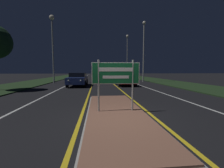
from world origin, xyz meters
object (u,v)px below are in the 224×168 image
object	(u,v)px
highway_sign	(116,76)
car_approaching_0	(78,79)
streetlight_right_far	(127,48)
car_receding_2	(109,74)
car_receding_0	(125,79)
car_receding_1	(113,75)
streetlight_right_near	(144,45)
streetlight_left_near	(52,35)
car_receding_3	(107,73)

from	to	relation	value
highway_sign	car_approaching_0	distance (m)	11.36
streetlight_right_far	car_receding_2	world-z (taller)	streetlight_right_far
car_receding_0	car_receding_1	xyz separation A→B (m)	(0.16, 13.97, -0.02)
streetlight_right_near	streetlight_left_near	bearing A→B (deg)	-175.34
streetlight_right_far	car_receding_1	bearing A→B (deg)	-131.30
streetlight_right_far	car_receding_1	xyz separation A→B (m)	(-3.75, -4.27, -6.19)
car_receding_0	car_receding_3	size ratio (longest dim) A/B	0.96
car_receding_2	streetlight_left_near	bearing A→B (deg)	-112.84
streetlight_right_near	car_receding_3	size ratio (longest dim) A/B	1.97
highway_sign	streetlight_left_near	bearing A→B (deg)	113.55
car_receding_3	car_receding_0	bearing A→B (deg)	-90.53
car_approaching_0	highway_sign	bearing A→B (deg)	-75.49
streetlight_left_near	car_receding_1	world-z (taller)	streetlight_left_near
streetlight_left_near	car_receding_3	bearing A→B (deg)	73.06
car_receding_0	car_receding_1	world-z (taller)	car_receding_0
streetlight_left_near	car_receding_0	size ratio (longest dim) A/B	2.06
streetlight_right_near	car_receding_1	bearing A→B (deg)	111.29
highway_sign	car_receding_3	xyz separation A→B (m)	(2.78, 45.33, -0.72)
highway_sign	streetlight_left_near	world-z (taller)	streetlight_left_near
car_receding_3	streetlight_left_near	bearing A→B (deg)	-106.94
streetlight_right_far	car_receding_0	size ratio (longest dim) A/B	2.32
car_receding_3	car_approaching_0	bearing A→B (deg)	-99.29
streetlight_right_near	streetlight_right_far	bearing A→B (deg)	88.95
highway_sign	car_receding_2	bearing A→B (deg)	85.75
car_receding_0	car_approaching_0	bearing A→B (deg)	179.72
streetlight_left_near	car_receding_3	distance (m)	32.29
streetlight_right_near	car_approaching_0	world-z (taller)	streetlight_right_near
car_receding_0	car_receding_2	world-z (taller)	car_receding_2
streetlight_left_near	streetlight_right_far	xyz separation A→B (m)	(12.86, 14.30, 0.56)
streetlight_left_near	streetlight_right_near	xyz separation A→B (m)	(12.61, 1.03, -0.86)
streetlight_right_far	car_receding_1	size ratio (longest dim) A/B	2.46
car_receding_0	car_receding_2	distance (m)	25.86
streetlight_left_near	car_approaching_0	world-z (taller)	streetlight_left_near
highway_sign	car_receding_0	xyz separation A→B (m)	(2.46, 10.95, -0.79)
streetlight_left_near	car_receding_1	xyz separation A→B (m)	(9.11, 10.03, -5.62)
streetlight_right_near	car_receding_2	bearing A→B (deg)	99.20
car_approaching_0	streetlight_left_near	bearing A→B (deg)	132.97
streetlight_right_far	car_receding_2	xyz separation A→B (m)	(-3.63, 7.62, -6.13)
highway_sign	car_receding_0	size ratio (longest dim) A/B	0.47
car_receding_3	streetlight_right_far	bearing A→B (deg)	-77.47
streetlight_left_near	streetlight_right_far	distance (m)	19.24
car_receding_2	highway_sign	bearing A→B (deg)	-94.25
highway_sign	car_approaching_0	xyz separation A→B (m)	(-2.84, 10.98, -0.72)
streetlight_right_far	car_approaching_0	bearing A→B (deg)	-116.81
car_approaching_0	car_receding_0	bearing A→B (deg)	-0.28
car_receding_0	car_approaching_0	size ratio (longest dim) A/B	0.90
car_receding_1	car_receding_3	world-z (taller)	car_receding_3
streetlight_right_far	car_receding_3	bearing A→B (deg)	102.53
car_receding_1	car_approaching_0	xyz separation A→B (m)	(-5.46, -13.95, 0.09)
streetlight_left_near	streetlight_right_near	world-z (taller)	streetlight_left_near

